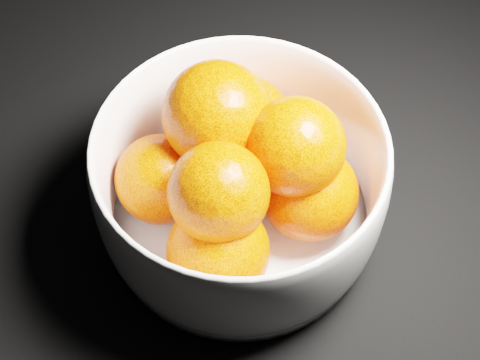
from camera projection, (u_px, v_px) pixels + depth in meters
name	position (u px, v px, depth m)	size (l,w,h in m)	color
bowl	(240.00, 184.00, 0.59)	(0.26, 0.26, 0.12)	white
orange_pile	(238.00, 166.00, 0.58)	(0.20, 0.21, 0.15)	#FF4906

